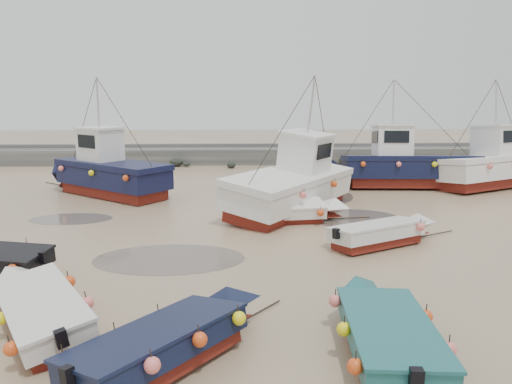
% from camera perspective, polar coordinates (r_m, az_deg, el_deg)
% --- Properties ---
extents(ground, '(120.00, 120.00, 0.00)m').
position_cam_1_polar(ground, '(17.86, -0.54, -6.38)').
color(ground, tan).
rests_on(ground, ground).
extents(seawall, '(60.00, 4.92, 1.50)m').
position_cam_1_polar(seawall, '(39.31, -1.39, 4.18)').
color(seawall, slate).
rests_on(seawall, ground).
extents(puddle_a, '(5.05, 5.05, 0.01)m').
position_cam_1_polar(puddle_a, '(16.95, -9.88, -7.52)').
color(puddle_a, '#584E46').
rests_on(puddle_a, ground).
extents(puddle_b, '(3.90, 3.90, 0.01)m').
position_cam_1_polar(puddle_b, '(22.09, 12.01, -3.20)').
color(puddle_b, '#584E46').
rests_on(puddle_b, ground).
extents(puddle_c, '(3.60, 3.60, 0.01)m').
position_cam_1_polar(puddle_c, '(23.33, -20.38, -2.89)').
color(puddle_c, '#584E46').
rests_on(puddle_c, ground).
extents(puddle_d, '(6.04, 6.04, 0.01)m').
position_cam_1_polar(puddle_d, '(27.02, 4.67, -0.38)').
color(puddle_d, '#584E46').
rests_on(puddle_d, ground).
extents(dinghy_0, '(3.98, 5.78, 1.43)m').
position_cam_1_polar(dinghy_0, '(13.07, -23.33, -11.53)').
color(dinghy_0, maroon).
rests_on(dinghy_0, ground).
extents(dinghy_1, '(4.51, 5.11, 1.43)m').
position_cam_1_polar(dinghy_1, '(10.64, -9.44, -15.99)').
color(dinghy_1, maroon).
rests_on(dinghy_1, ground).
extents(dinghy_2, '(2.31, 5.98, 1.43)m').
position_cam_1_polar(dinghy_2, '(11.23, 14.54, -14.69)').
color(dinghy_2, maroon).
rests_on(dinghy_2, ground).
extents(dinghy_3, '(5.42, 3.25, 1.43)m').
position_cam_1_polar(dinghy_3, '(18.61, 14.54, -4.27)').
color(dinghy_3, maroon).
rests_on(dinghy_3, ground).
extents(dinghy_5, '(5.53, 2.10, 1.43)m').
position_cam_1_polar(dinghy_5, '(21.43, 4.38, -1.90)').
color(dinghy_5, maroon).
rests_on(dinghy_5, ground).
extents(cabin_boat_0, '(8.59, 7.19, 6.22)m').
position_cam_1_polar(cabin_boat_0, '(28.13, -16.87, 2.40)').
color(cabin_boat_0, maroon).
rests_on(cabin_boat_0, ground).
extents(cabin_boat_1, '(7.54, 9.84, 6.22)m').
position_cam_1_polar(cabin_boat_1, '(23.53, 4.46, 1.13)').
color(cabin_boat_1, maroon).
rests_on(cabin_boat_1, ground).
extents(cabin_boat_2, '(10.79, 3.53, 6.22)m').
position_cam_1_polar(cabin_boat_2, '(30.23, 16.02, 2.97)').
color(cabin_boat_2, maroon).
rests_on(cabin_boat_2, ground).
extents(cabin_boat_3, '(9.58, 6.11, 6.22)m').
position_cam_1_polar(cabin_boat_3, '(32.37, 25.55, 2.88)').
color(cabin_boat_3, maroon).
rests_on(cabin_boat_3, ground).
extents(person, '(0.81, 0.78, 1.87)m').
position_cam_1_polar(person, '(25.99, -10.88, -1.01)').
color(person, '#1D253D').
rests_on(person, ground).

